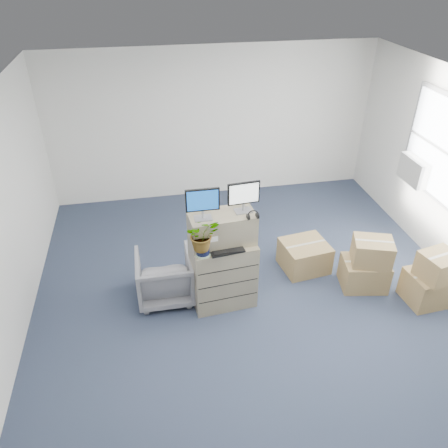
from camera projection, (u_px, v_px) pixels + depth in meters
The scene contains 17 objects.
ground at pixel (258, 312), 5.89m from camera, with size 7.00×7.00×0.00m, color #262C44.
wall_back at pixel (213, 124), 8.04m from camera, with size 6.00×0.02×2.80m, color silver.
ac_unit at pixel (416, 170), 6.86m from camera, with size 0.24×0.60×0.40m, color silver.
filing_cabinet_lower at pixel (223, 273), 5.84m from camera, with size 0.83×0.51×0.97m, color gray.
filing_cabinet_upper at pixel (222, 228), 5.50m from camera, with size 0.83×0.41×0.41m, color gray.
monitor_left at pixel (203, 202), 5.18m from camera, with size 0.41×0.16×0.41m.
monitor_right at pixel (244, 195), 5.33m from camera, with size 0.41×0.17×0.40m.
headphones at pixel (253, 215), 5.30m from camera, with size 0.14×0.14×0.02m, color black.
keyboard at pixel (227, 251), 5.43m from camera, with size 0.43×0.18×0.02m, color black.
mouse at pixel (251, 244), 5.55m from camera, with size 0.09×0.06×0.03m, color silver.
water_bottle at pixel (226, 234), 5.57m from camera, with size 0.06×0.06×0.22m, color #92959A.
phone_dock at pixel (218, 241), 5.56m from camera, with size 0.06×0.05×0.13m.
external_drive at pixel (244, 233), 5.73m from camera, with size 0.18×0.13×0.05m, color black.
tissue_box at pixel (245, 229), 5.70m from camera, with size 0.20×0.10×0.07m, color #3F8DD8.
potted_plant at pixel (202, 238), 5.25m from camera, with size 0.44×0.48×0.43m.
office_chair at pixel (164, 275), 5.96m from camera, with size 0.74×0.70×0.77m, color slate.
cardboard_boxes at pixel (370, 267), 6.20m from camera, with size 2.13×1.66×0.81m.
Camera 1 is at (-1.26, -4.16, 4.18)m, focal length 35.00 mm.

